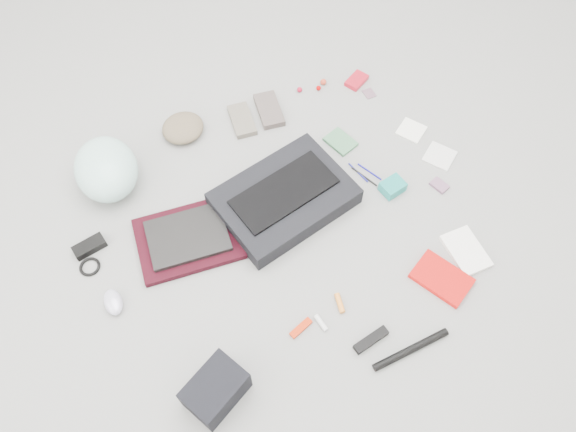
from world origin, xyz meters
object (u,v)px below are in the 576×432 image
messenger_bag (284,198)px  bike_helmet (106,169)px  laptop (188,236)px  accordion_wallet (393,187)px  book_red (442,278)px  camera_bag (216,390)px

messenger_bag → bike_helmet: (-0.58, 0.44, 0.05)m
laptop → accordion_wallet: same height
messenger_bag → book_red: (0.36, -0.58, -0.03)m
messenger_bag → bike_helmet: 0.73m
laptop → bike_helmet: bearing=123.0°
laptop → messenger_bag: bearing=6.2°
camera_bag → accordion_wallet: size_ratio=2.14×
book_red → accordion_wallet: 0.43m
accordion_wallet → book_red: bearing=-105.1°
laptop → book_red: laptop is taller
bike_helmet → laptop: bearing=-59.6°
bike_helmet → accordion_wallet: size_ratio=3.36×
camera_bag → accordion_wallet: bearing=0.7°
camera_bag → book_red: bearing=-23.0°
camera_bag → accordion_wallet: (0.98, 0.40, -0.04)m
book_red → bike_helmet: bearing=110.0°
messenger_bag → camera_bag: size_ratio=2.58×
bike_helmet → camera_bag: size_ratio=1.57×
camera_bag → book_red: size_ratio=0.95×
book_red → accordion_wallet: size_ratio=2.25×
laptop → accordion_wallet: 0.85m
laptop → camera_bag: size_ratio=1.52×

